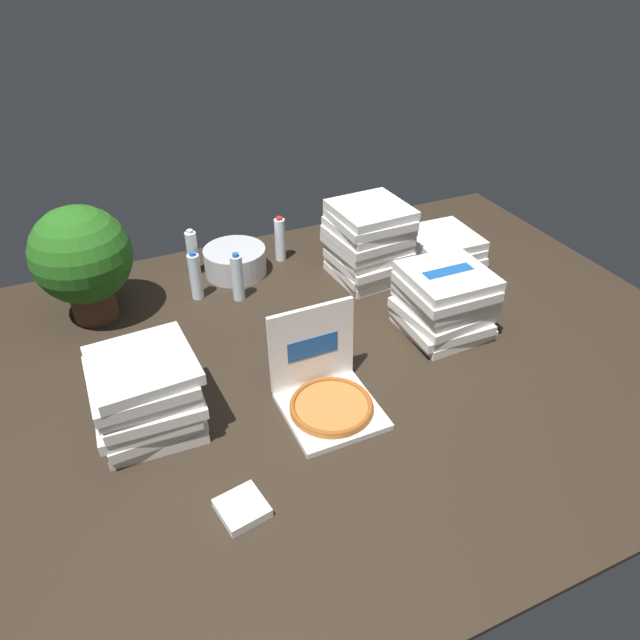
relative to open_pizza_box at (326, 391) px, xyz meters
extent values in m
cube|color=#2D2319|center=(0.19, 0.25, -0.08)|extent=(3.20, 2.40, 0.02)
cube|color=white|center=(0.00, -0.05, -0.06)|extent=(0.35, 0.35, 0.02)
cylinder|color=#B77033|center=(0.00, -0.05, -0.04)|extent=(0.32, 0.32, 0.02)
torus|color=#9C501E|center=(0.00, -0.05, -0.03)|extent=(0.31, 0.31, 0.02)
cube|color=white|center=(0.00, 0.13, 0.12)|extent=(0.35, 0.03, 0.35)
cube|color=#19519E|center=(0.00, 0.12, 0.13)|extent=(0.21, 0.01, 0.09)
cube|color=white|center=(-0.62, 0.17, -0.05)|extent=(0.36, 0.36, 0.04)
cube|color=#19519E|center=(-0.62, 0.17, -0.03)|extent=(0.23, 0.07, 0.00)
cube|color=white|center=(-0.63, 0.17, -0.01)|extent=(0.36, 0.36, 0.04)
cube|color=white|center=(-0.64, 0.16, 0.04)|extent=(0.36, 0.36, 0.04)
cube|color=#19519E|center=(-0.64, 0.16, 0.06)|extent=(0.23, 0.07, 0.00)
cube|color=white|center=(-0.62, 0.16, 0.08)|extent=(0.36, 0.36, 0.04)
cube|color=#19519E|center=(-0.62, 0.16, 0.10)|extent=(0.23, 0.07, 0.00)
cube|color=white|center=(-0.62, 0.17, 0.12)|extent=(0.36, 0.36, 0.04)
cube|color=white|center=(-0.63, 0.16, 0.17)|extent=(0.35, 0.35, 0.04)
cube|color=white|center=(-0.62, 0.17, 0.21)|extent=(0.36, 0.36, 0.04)
cube|color=white|center=(0.61, 0.80, -0.05)|extent=(0.37, 0.37, 0.04)
cube|color=#19519E|center=(0.61, 0.80, -0.03)|extent=(0.23, 0.08, 0.00)
cube|color=white|center=(0.61, 0.79, -0.01)|extent=(0.35, 0.35, 0.04)
cube|color=#19519E|center=(0.61, 0.79, 0.02)|extent=(0.22, 0.06, 0.00)
cube|color=white|center=(0.60, 0.78, 0.04)|extent=(0.37, 0.37, 0.04)
cube|color=white|center=(0.61, 0.80, 0.08)|extent=(0.35, 0.35, 0.04)
cube|color=#19519E|center=(0.61, 0.80, 0.10)|extent=(0.22, 0.06, 0.00)
cube|color=white|center=(0.59, 0.79, 0.12)|extent=(0.37, 0.37, 0.04)
cube|color=#19519E|center=(0.59, 0.79, 0.15)|extent=(0.23, 0.08, 0.00)
cube|color=white|center=(0.59, 0.79, 0.17)|extent=(0.37, 0.37, 0.04)
cube|color=white|center=(0.60, 0.80, 0.21)|extent=(0.37, 0.37, 0.04)
cube|color=#19519E|center=(0.60, 0.80, 0.23)|extent=(0.23, 0.08, 0.00)
cube|color=white|center=(0.60, 0.79, 0.25)|extent=(0.35, 0.35, 0.04)
cube|color=#19519E|center=(0.60, 0.79, 0.28)|extent=(0.23, 0.06, 0.00)
cube|color=white|center=(0.61, 0.80, 0.30)|extent=(0.36, 0.36, 0.04)
cube|color=white|center=(0.69, 0.23, -0.05)|extent=(0.36, 0.36, 0.04)
cube|color=white|center=(0.67, 0.23, -0.01)|extent=(0.35, 0.35, 0.04)
cube|color=white|center=(0.68, 0.24, 0.04)|extent=(0.37, 0.37, 0.04)
cube|color=#19519E|center=(0.68, 0.24, 0.06)|extent=(0.23, 0.08, 0.00)
cube|color=white|center=(0.69, 0.24, 0.08)|extent=(0.35, 0.35, 0.04)
cube|color=#19519E|center=(0.69, 0.24, 0.10)|extent=(0.23, 0.07, 0.00)
cube|color=white|center=(0.68, 0.24, 0.12)|extent=(0.35, 0.35, 0.04)
cube|color=#19519E|center=(0.68, 0.24, 0.15)|extent=(0.23, 0.07, 0.00)
cube|color=white|center=(0.67, 0.23, 0.17)|extent=(0.35, 0.35, 0.04)
cube|color=white|center=(0.68, 0.24, 0.21)|extent=(0.35, 0.35, 0.04)
cube|color=#19519E|center=(0.68, 0.24, 0.23)|extent=(0.23, 0.07, 0.00)
cube|color=white|center=(1.03, 0.74, -0.05)|extent=(0.35, 0.35, 0.04)
cube|color=#19519E|center=(1.03, 0.74, -0.03)|extent=(0.23, 0.07, 0.00)
cube|color=white|center=(1.02, 0.73, -0.01)|extent=(0.36, 0.36, 0.04)
cube|color=#19519E|center=(1.02, 0.73, 0.02)|extent=(0.23, 0.07, 0.00)
cube|color=white|center=(1.01, 0.74, 0.04)|extent=(0.35, 0.35, 0.04)
cube|color=#19519E|center=(1.01, 0.74, 0.06)|extent=(0.22, 0.06, 0.00)
cube|color=white|center=(1.02, 0.75, 0.08)|extent=(0.36, 0.36, 0.04)
cylinder|color=#B7BABF|center=(-0.01, 1.11, 0.00)|extent=(0.32, 0.32, 0.14)
cylinder|color=white|center=(-0.20, 1.19, 0.05)|extent=(0.06, 0.06, 0.23)
cylinder|color=white|center=(-0.20, 1.19, 0.17)|extent=(0.03, 0.03, 0.02)
cylinder|color=silver|center=(-0.07, 0.86, 0.05)|extent=(0.06, 0.06, 0.23)
cylinder|color=blue|center=(-0.07, 0.86, 0.17)|extent=(0.03, 0.03, 0.02)
cylinder|color=white|center=(-0.25, 0.95, 0.05)|extent=(0.06, 0.06, 0.23)
cylinder|color=blue|center=(-0.25, 0.95, 0.17)|extent=(0.03, 0.03, 0.02)
cylinder|color=white|center=(0.26, 1.14, 0.05)|extent=(0.06, 0.06, 0.23)
cylinder|color=red|center=(0.26, 1.14, 0.17)|extent=(0.03, 0.03, 0.02)
cylinder|color=#513323|center=(-0.72, 0.99, 0.00)|extent=(0.20, 0.20, 0.14)
sphere|color=#25641B|center=(-0.72, 0.99, 0.25)|extent=(0.44, 0.44, 0.44)
cube|color=white|center=(-0.44, -0.33, -0.05)|extent=(0.17, 0.17, 0.03)
camera|label=1|loc=(-0.70, -1.49, 1.49)|focal=32.77mm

